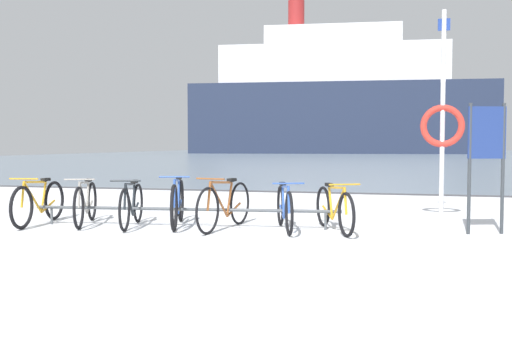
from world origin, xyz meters
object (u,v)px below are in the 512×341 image
at_px(bicycle_0, 39,203).
at_px(rescue_post, 443,121).
at_px(bicycle_3, 178,203).
at_px(info_sign, 487,146).
at_px(bicycle_1, 86,203).
at_px(bicycle_2, 132,205).
at_px(bicycle_5, 285,208).
at_px(ferry_ship, 337,102).
at_px(bicycle_4, 225,205).
at_px(bicycle_6, 334,209).

distance_m(bicycle_0, rescue_post, 6.89).
xyz_separation_m(bicycle_3, info_sign, (4.63, 0.32, 0.91)).
distance_m(bicycle_1, bicycle_2, 0.84).
distance_m(bicycle_1, bicycle_5, 3.25).
bearing_deg(rescue_post, ferry_ship, 96.79).
distance_m(bicycle_3, bicycle_5, 1.74).
distance_m(bicycle_0, ferry_ship, 72.28).
xyz_separation_m(info_sign, ferry_ship, (-8.79, 71.24, 6.06)).
xyz_separation_m(bicycle_4, bicycle_6, (1.65, 0.18, -0.03)).
relative_size(bicycle_6, rescue_post, 0.44).
distance_m(bicycle_0, bicycle_2, 1.59).
relative_size(bicycle_0, ferry_ship, 0.04).
xyz_separation_m(bicycle_5, rescue_post, (2.41, 1.83, 1.37)).
bearing_deg(bicycle_1, info_sign, 4.87).
bearing_deg(bicycle_6, bicycle_5, -174.39).
relative_size(bicycle_1, info_sign, 0.84).
bearing_deg(ferry_ship, bicycle_5, -85.29).
bearing_deg(bicycle_4, info_sign, 6.98).
distance_m(bicycle_3, bicycle_6, 2.48).
xyz_separation_m(bicycle_0, bicycle_6, (4.74, 0.39, -0.01)).
height_order(bicycle_0, info_sign, info_sign).
bearing_deg(bicycle_1, bicycle_6, 3.40).
bearing_deg(bicycle_5, rescue_post, 37.14).
xyz_separation_m(bicycle_1, bicycle_6, (3.98, 0.24, -0.01)).
distance_m(bicycle_2, ferry_ship, 72.24).
distance_m(bicycle_4, ferry_ship, 72.22).
distance_m(bicycle_5, bicycle_6, 0.74).
xyz_separation_m(bicycle_0, bicycle_3, (2.26, 0.36, 0.02)).
relative_size(bicycle_3, rescue_post, 0.48).
xyz_separation_m(bicycle_2, rescue_post, (4.82, 2.04, 1.36)).
bearing_deg(bicycle_1, bicycle_4, 1.40).
height_order(bicycle_6, ferry_ship, ferry_ship).
bearing_deg(bicycle_3, bicycle_2, -159.36).
distance_m(bicycle_5, info_sign, 3.06).
xyz_separation_m(bicycle_4, rescue_post, (3.32, 1.93, 1.34)).
bearing_deg(bicycle_0, bicycle_5, 4.56).
bearing_deg(ferry_ship, rescue_post, -83.21).
height_order(bicycle_4, ferry_ship, ferry_ship).
height_order(bicycle_5, bicycle_6, bicycle_5).
relative_size(bicycle_3, bicycle_6, 1.10).
relative_size(bicycle_0, bicycle_6, 1.10).
xyz_separation_m(bicycle_2, info_sign, (5.30, 0.57, 0.93)).
distance_m(bicycle_4, rescue_post, 4.07).
bearing_deg(rescue_post, bicycle_6, -133.64).
xyz_separation_m(bicycle_0, info_sign, (6.89, 0.68, 0.93)).
relative_size(bicycle_5, bicycle_6, 1.01).
xyz_separation_m(bicycle_1, bicycle_4, (2.33, 0.06, 0.02)).
distance_m(bicycle_1, bicycle_3, 1.52).
bearing_deg(rescue_post, bicycle_0, -161.50).
xyz_separation_m(bicycle_5, info_sign, (2.89, 0.36, 0.94)).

